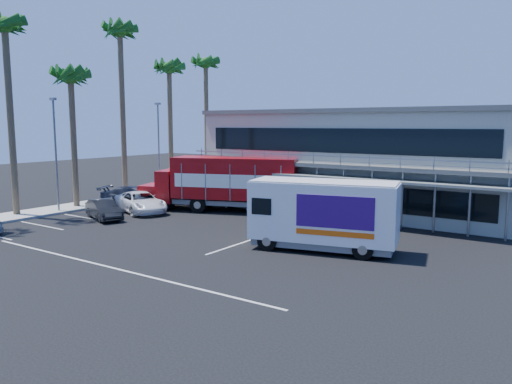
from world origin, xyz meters
The scene contains 16 objects.
ground centered at (0.00, 0.00, 0.00)m, with size 120.00×120.00×0.00m, color black.
building centered at (3.00, 14.94, 3.66)m, with size 22.40×12.00×7.30m.
curb_strip centered at (-15.00, 6.00, 0.08)m, with size 3.00×32.00×0.16m, color #A5A399.
palm_b centered at (-15.30, -1.50, 11.92)m, with size 2.80×2.80×13.75m.
palm_c centered at (-14.90, 3.00, 9.21)m, with size 2.80×2.80×10.75m.
palm_d centered at (-15.20, 8.00, 12.80)m, with size 2.80×2.80×14.75m.
palm_e centered at (-14.70, 13.00, 10.57)m, with size 2.80×2.80×12.25m.
palm_f centered at (-15.10, 18.50, 11.47)m, with size 2.80×2.80×13.25m.
light_pole_near centered at (-14.20, 1.00, 4.50)m, with size 0.50×0.25×8.09m.
light_pole_far centered at (-14.20, 11.00, 4.50)m, with size 0.50×0.25×8.09m.
red_truck centered at (-4.75, 8.23, 2.16)m, with size 11.84×6.47×3.92m.
white_van centered at (6.26, 2.00, 1.86)m, with size 7.55×4.07×3.51m.
parked_car_b centered at (-9.50, 1.20, 0.65)m, with size 1.39×3.97×1.31m, color black.
parked_car_c centered at (-9.50, 4.40, 0.73)m, with size 2.43×5.28×1.47m, color white.
parked_car_d centered at (-11.02, 5.53, 0.82)m, with size 2.29×5.64×1.64m, color #2C2F3B.
parked_car_e centered at (-10.32, 8.99, 0.74)m, with size 1.74×4.34×1.48m, color slate.
Camera 1 is at (17.28, -19.96, 6.28)m, focal length 35.00 mm.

